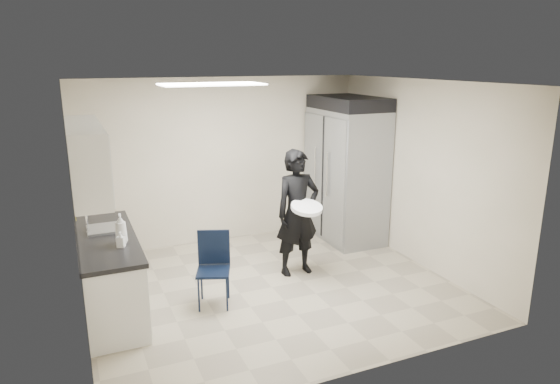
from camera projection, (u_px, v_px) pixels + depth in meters
name	position (u px, v px, depth m)	size (l,w,h in m)	color
floor	(272.00, 287.00, 6.46)	(4.50, 4.50, 0.00)	tan
ceiling	(271.00, 82.00, 5.79)	(4.50, 4.50, 0.00)	silver
back_wall	(223.00, 161.00, 7.89)	(4.50, 4.50, 0.00)	beige
left_wall	(75.00, 212.00, 5.26)	(4.00, 4.00, 0.00)	beige
right_wall	(420.00, 174.00, 6.99)	(4.00, 4.00, 0.00)	beige
ceiling_panel	(211.00, 84.00, 5.92)	(1.20, 0.60, 0.02)	white
lower_counter	(110.00, 276.00, 5.77)	(0.60, 1.90, 0.86)	silver
countertop	(106.00, 239.00, 5.66)	(0.64, 1.95, 0.05)	black
sink	(106.00, 233.00, 5.89)	(0.42, 0.40, 0.14)	gray
faucet	(87.00, 223.00, 5.77)	(0.02, 0.02, 0.24)	silver
upper_cabinets	(86.00, 158.00, 5.37)	(0.35, 1.80, 0.75)	silver
towel_dispenser	(78.00, 159.00, 6.41)	(0.22, 0.30, 0.35)	black
notice_sticker_left	(76.00, 216.00, 5.37)	(0.00, 0.12, 0.07)	yellow
notice_sticker_right	(75.00, 215.00, 5.56)	(0.00, 0.12, 0.07)	yellow
commercial_fridge	(346.00, 175.00, 8.02)	(0.80, 1.35, 2.10)	gray
fridge_compressor	(349.00, 103.00, 7.72)	(0.80, 1.35, 0.20)	black
folding_chair	(213.00, 272.00, 5.89)	(0.38, 0.38, 0.86)	black
man_tuxedo	(298.00, 213.00, 6.70)	(0.63, 0.42, 1.72)	black
bucket_lid	(307.00, 207.00, 6.44)	(0.41, 0.41, 0.05)	white
soap_bottle_a	(121.00, 229.00, 5.41)	(0.13, 0.13, 0.34)	white
soap_bottle_b	(121.00, 239.00, 5.32)	(0.08, 0.08, 0.17)	silver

